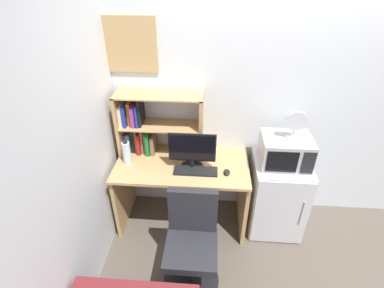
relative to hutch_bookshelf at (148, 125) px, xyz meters
name	(u,v)px	position (x,y,z in m)	size (l,w,h in m)	color
wall_back	(323,102)	(1.66, 0.15, 0.23)	(6.40, 0.04, 2.60)	silver
wall_left	(16,220)	(-0.36, -1.47, 0.23)	(0.04, 4.40, 2.60)	silver
desk	(182,182)	(0.35, -0.20, -0.54)	(1.28, 0.66, 0.77)	tan
hutch_bookshelf	(148,125)	(0.00, 0.00, 0.00)	(0.82, 0.28, 0.63)	tan
monitor	(192,151)	(0.45, -0.26, -0.11)	(0.44, 0.22, 0.37)	black
keyboard	(196,171)	(0.49, -0.32, -0.29)	(0.41, 0.14, 0.02)	black
computer_mouse	(227,172)	(0.78, -0.33, -0.29)	(0.06, 0.09, 0.03)	black
water_bottle	(127,152)	(-0.18, -0.22, -0.19)	(0.08, 0.08, 0.24)	silver
mini_fridge	(276,195)	(1.31, -0.18, -0.67)	(0.53, 0.56, 0.81)	silver
microwave	(285,151)	(1.31, -0.18, -0.12)	(0.45, 0.37, 0.27)	#ADADB2
desk_fan	(296,123)	(1.35, -0.18, 0.17)	(0.18, 0.11, 0.27)	silver
desk_chair	(192,247)	(0.50, -0.87, -0.68)	(0.49, 0.49, 0.91)	black
wall_corkboard	(125,45)	(-0.17, 0.12, 0.73)	(0.57, 0.02, 0.48)	tan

